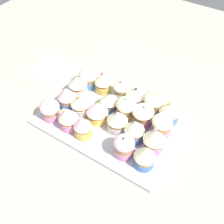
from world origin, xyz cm
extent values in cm
cube|color=#B2A899|center=(0.00, 0.00, -1.50)|extent=(180.00, 180.00, 3.00)
cube|color=silver|center=(0.00, 0.00, 0.60)|extent=(42.72, 30.30, 1.20)
cylinder|color=#477AC6|center=(-14.91, -9.08, 2.41)|extent=(6.10, 6.10, 2.42)
cylinder|color=#AD7F51|center=(-14.91, -9.08, 4.30)|extent=(5.38, 5.38, 1.36)
cone|color=#F4EDC6|center=(-14.91, -9.08, 6.77)|extent=(6.57, 6.57, 3.60)
sphere|color=#EAD64C|center=(-14.56, -8.76, 8.42)|extent=(0.99, 0.99, 0.99)
cylinder|color=white|center=(-9.13, -9.62, 2.45)|extent=(5.83, 5.83, 2.49)
cylinder|color=#AD7F51|center=(-9.13, -9.62, 4.40)|extent=(5.58, 5.58, 1.41)
ellipsoid|color=#F4EDC6|center=(-9.13, -9.62, 6.33)|extent=(6.41, 6.41, 4.09)
sphere|color=#EAD64C|center=(-9.06, -9.33, 8.21)|extent=(1.08, 1.08, 1.08)
cylinder|color=white|center=(-2.85, -9.70, 2.42)|extent=(6.01, 6.01, 2.44)
cylinder|color=#AD7F51|center=(-2.85, -9.70, 4.32)|extent=(5.30, 5.30, 1.36)
cone|color=#F4EDC6|center=(-2.85, -9.70, 6.58)|extent=(6.62, 6.62, 3.15)
sphere|color=#333338|center=(-2.95, -9.25, 8.03)|extent=(0.81, 0.81, 0.81)
cylinder|color=white|center=(2.65, -9.72, 2.48)|extent=(5.22, 5.22, 2.56)
cylinder|color=#AD7F51|center=(2.65, -9.72, 4.27)|extent=(4.93, 4.93, 1.03)
ellipsoid|color=#F4EDC6|center=(2.65, -9.72, 5.85)|extent=(5.41, 5.41, 3.51)
sphere|color=red|center=(3.08, -9.82, 7.47)|extent=(0.91, 0.91, 0.91)
cylinder|color=#EFC651|center=(9.34, -9.06, 2.50)|extent=(5.49, 5.49, 2.60)
cylinder|color=#AD7F51|center=(9.34, -9.06, 4.47)|extent=(4.97, 4.97, 1.33)
cone|color=#F4EDC6|center=(9.34, -9.06, 7.06)|extent=(5.81, 5.81, 3.85)
sphere|color=red|center=(9.49, -8.76, 8.86)|extent=(0.81, 0.81, 0.81)
cylinder|color=#477AC6|center=(15.16, -8.84, 2.35)|extent=(6.12, 6.12, 2.30)
cylinder|color=#AD7F51|center=(15.16, -8.84, 4.04)|extent=(5.44, 5.44, 1.08)
ellipsoid|color=#F4EDC6|center=(15.16, -8.84, 5.87)|extent=(6.45, 6.45, 4.31)
cylinder|color=pink|center=(-15.16, -2.94, 2.44)|extent=(6.00, 6.00, 2.47)
cylinder|color=#AD7F51|center=(-15.16, -2.94, 4.46)|extent=(5.35, 5.35, 1.57)
ellipsoid|color=#F4EDC6|center=(-15.16, -2.94, 6.36)|extent=(6.02, 6.02, 3.69)
cylinder|color=pink|center=(-8.66, -3.53, 2.45)|extent=(6.15, 6.15, 2.50)
cylinder|color=#AD7F51|center=(-8.66, -3.53, 4.48)|extent=(5.53, 5.53, 1.57)
ellipsoid|color=#F4EDC6|center=(-8.66, -3.53, 6.26)|extent=(6.61, 6.61, 3.28)
sphere|color=red|center=(-8.57, -3.73, 7.77)|extent=(0.84, 0.84, 0.84)
cylinder|color=#EFC651|center=(-3.00, -3.29, 2.34)|extent=(6.04, 6.04, 2.28)
cylinder|color=#AD7F51|center=(-3.00, -3.29, 4.26)|extent=(5.63, 5.63, 1.56)
ellipsoid|color=#F4EDC6|center=(-3.00, -3.29, 6.31)|extent=(6.26, 6.26, 4.25)
sphere|color=#4CB266|center=(-2.61, -3.28, 8.30)|extent=(0.93, 0.93, 0.93)
cylinder|color=#477AC6|center=(2.91, -3.12, 2.38)|extent=(5.38, 5.38, 2.37)
cylinder|color=#AD7F51|center=(2.91, -3.12, 4.14)|extent=(5.11, 5.11, 1.15)
cone|color=#F4EDC6|center=(2.91, -3.12, 6.12)|extent=(5.95, 5.95, 2.82)
cylinder|color=white|center=(15.87, -3.66, 2.43)|extent=(5.98, 5.98, 2.46)
cylinder|color=#AD7F51|center=(15.87, -3.66, 4.34)|extent=(5.38, 5.38, 1.36)
cone|color=#F4EDC6|center=(15.87, -3.66, 6.69)|extent=(6.25, 6.25, 3.34)
cylinder|color=pink|center=(-15.75, 3.07, 2.54)|extent=(5.95, 5.95, 2.69)
cylinder|color=#AD7F51|center=(-15.75, 3.07, 4.62)|extent=(5.44, 5.44, 1.46)
cone|color=#F4EDC6|center=(-15.75, 3.07, 7.27)|extent=(6.27, 6.27, 3.86)
sphere|color=pink|center=(-15.39, 2.72, 9.05)|extent=(1.03, 1.03, 1.03)
cylinder|color=#477AC6|center=(-9.44, 2.95, 2.39)|extent=(5.79, 5.79, 2.38)
cylinder|color=#AD7F51|center=(-9.44, 2.95, 4.33)|extent=(5.18, 5.18, 1.48)
cone|color=#F4EDC6|center=(-9.44, 2.95, 6.98)|extent=(5.95, 5.95, 3.82)
sphere|color=#333338|center=(-8.84, 3.09, 8.77)|extent=(0.79, 0.79, 0.79)
cylinder|color=white|center=(-3.60, 2.67, 2.48)|extent=(5.93, 5.93, 2.56)
cylinder|color=#AD7F51|center=(-3.60, 2.67, 4.52)|extent=(5.57, 5.57, 1.52)
cone|color=#F4EDC6|center=(-3.60, 2.67, 7.04)|extent=(6.15, 6.15, 3.51)
sphere|color=#333338|center=(-3.00, 3.11, 8.67)|extent=(0.79, 0.79, 0.79)
cylinder|color=#EFC651|center=(3.63, 2.68, 2.31)|extent=(6.18, 6.18, 2.22)
cylinder|color=#AD7F51|center=(3.63, 2.68, 4.06)|extent=(5.72, 5.72, 1.27)
cone|color=silver|center=(3.63, 2.68, 6.57)|extent=(6.71, 6.71, 3.74)
sphere|color=#EAD64C|center=(3.16, 2.39, 8.34)|extent=(0.64, 0.64, 0.64)
cylinder|color=white|center=(9.63, 3.13, 2.58)|extent=(5.55, 5.55, 2.77)
cylinder|color=#AD7F51|center=(9.63, 3.13, 4.62)|extent=(5.00, 5.00, 1.31)
cone|color=#F4EDC6|center=(9.63, 3.13, 6.95)|extent=(6.04, 6.04, 3.35)
sphere|color=#EAD64C|center=(9.37, 3.48, 8.46)|extent=(1.05, 1.05, 1.05)
cylinder|color=#477AC6|center=(15.17, 2.97, 2.41)|extent=(5.87, 5.87, 2.43)
cylinder|color=#AD7F51|center=(15.17, 2.97, 4.35)|extent=(5.61, 5.61, 1.45)
cone|color=silver|center=(15.17, 2.97, 6.91)|extent=(5.90, 5.90, 3.65)
cylinder|color=#477AC6|center=(-16.05, 9.12, 2.34)|extent=(5.53, 5.53, 2.29)
cylinder|color=#AD7F51|center=(-16.05, 9.12, 4.23)|extent=(5.22, 5.22, 1.49)
cone|color=#F4EDC6|center=(-16.05, 9.12, 6.76)|extent=(5.80, 5.80, 3.57)
cylinder|color=pink|center=(-9.73, 9.15, 2.51)|extent=(5.46, 5.46, 2.61)
cylinder|color=#AD7F51|center=(-9.73, 9.15, 4.52)|extent=(5.20, 5.20, 1.42)
ellipsoid|color=silver|center=(-9.73, 9.15, 6.28)|extent=(5.85, 5.85, 3.51)
sphere|color=#333338|center=(-9.40, 9.17, 7.92)|extent=(0.79, 0.79, 0.79)
cylinder|color=#EFC651|center=(3.67, 9.86, 2.58)|extent=(5.29, 5.29, 2.76)
cylinder|color=#AD7F51|center=(3.67, 9.86, 4.54)|extent=(4.87, 4.87, 1.17)
cone|color=silver|center=(3.67, 9.86, 6.99)|extent=(5.39, 5.39, 3.73)
cylinder|color=pink|center=(9.13, 9.74, 2.49)|extent=(5.49, 5.49, 2.59)
cylinder|color=#AD7F51|center=(9.13, 9.74, 4.52)|extent=(5.11, 5.11, 1.47)
cone|color=#F4EDC6|center=(9.13, 9.74, 7.25)|extent=(5.88, 5.88, 3.98)
sphere|color=#EAD64C|center=(9.68, 10.33, 9.11)|extent=(0.85, 0.85, 0.85)
cylinder|color=pink|center=(16.27, 9.72, 2.33)|extent=(5.52, 5.52, 2.26)
cylinder|color=#AD7F51|center=(16.27, 9.72, 3.97)|extent=(5.28, 5.28, 1.02)
ellipsoid|color=silver|center=(16.27, 9.72, 5.70)|extent=(6.11, 6.11, 4.08)
sphere|color=#4CB266|center=(16.13, 10.31, 7.64)|extent=(0.67, 0.67, 0.67)
cube|color=white|center=(32.96, -9.78, 0.30)|extent=(16.88, 16.25, 0.60)
camera|label=1|loc=(-28.92, 45.11, 64.06)|focal=42.19mm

